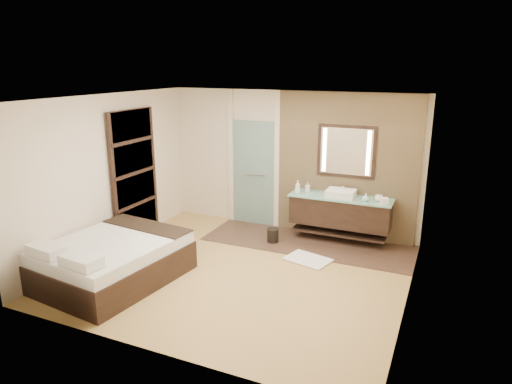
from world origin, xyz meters
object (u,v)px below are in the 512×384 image
at_px(mirror_unit, 346,151).
at_px(waste_bin, 273,235).
at_px(vanity, 340,212).
at_px(bed, 112,260).

xyz_separation_m(mirror_unit, waste_bin, (-1.10, -0.78, -1.52)).
bearing_deg(mirror_unit, vanity, -90.00).
height_order(vanity, waste_bin, vanity).
xyz_separation_m(mirror_unit, bed, (-2.75, -3.17, -1.33)).
relative_size(vanity, bed, 0.84).
distance_m(mirror_unit, bed, 4.40).
relative_size(vanity, waste_bin, 6.97).
bearing_deg(bed, vanity, 53.56).
bearing_deg(bed, waste_bin, 62.14).
bearing_deg(bed, mirror_unit, 55.79).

